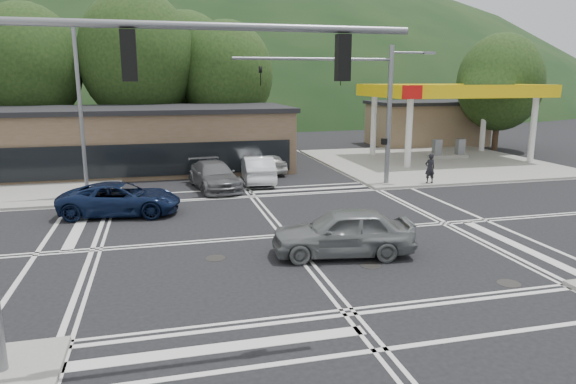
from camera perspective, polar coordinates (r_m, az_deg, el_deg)
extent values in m
plane|color=black|center=(20.67, -0.36, -4.85)|extent=(120.00, 120.00, 0.00)
cube|color=gray|center=(39.91, 15.63, 3.25)|extent=(16.00, 16.00, 0.15)
cylinder|color=silver|center=(36.43, 13.28, 6.38)|extent=(0.44, 0.44, 5.00)
cylinder|color=silver|center=(41.82, 9.49, 7.29)|extent=(0.44, 0.44, 5.00)
cylinder|color=silver|center=(41.97, 25.57, 6.27)|extent=(0.44, 0.44, 5.00)
cylinder|color=silver|center=(46.73, 20.90, 7.18)|extent=(0.44, 0.44, 5.00)
cube|color=silver|center=(41.33, 17.81, 10.70)|extent=(12.00, 8.00, 0.60)
cube|color=yellow|center=(37.99, 21.02, 10.37)|extent=(12.20, 0.25, 0.90)
cube|color=yellow|center=(44.79, 15.09, 10.96)|extent=(12.20, 0.25, 0.90)
cube|color=yellow|center=(38.52, 10.07, 11.01)|extent=(0.25, 8.20, 0.90)
cube|color=yellow|center=(44.78, 24.46, 10.29)|extent=(0.25, 8.20, 0.90)
cube|color=red|center=(35.00, 13.64, 10.73)|extent=(1.40, 0.12, 0.90)
cube|color=gray|center=(41.75, 17.36, 3.77)|extent=(3.00, 1.00, 0.30)
cube|color=slate|center=(41.14, 16.23, 4.71)|extent=(0.60, 0.50, 1.30)
cube|color=slate|center=(42.18, 18.58, 4.74)|extent=(0.60, 0.50, 1.30)
cube|color=#846B4F|center=(50.78, 15.10, 7.24)|extent=(10.00, 6.00, 3.80)
cube|color=brown|center=(36.55, -19.35, 5.24)|extent=(24.00, 8.00, 4.00)
ellipsoid|color=black|center=(109.43, -11.86, 8.99)|extent=(252.00, 126.00, 140.00)
cylinder|color=#382619|center=(44.30, -26.42, 6.35)|extent=(0.50, 0.50, 4.84)
ellipsoid|color=black|center=(44.16, -27.02, 12.45)|extent=(8.00, 8.00, 9.20)
cylinder|color=#382619|center=(43.32, -15.99, 7.34)|extent=(0.50, 0.50, 5.28)
ellipsoid|color=black|center=(43.21, -16.41, 14.17)|extent=(9.00, 9.00, 10.35)
cylinder|color=#382619|center=(43.72, -6.68, 7.20)|extent=(0.50, 0.50, 4.40)
ellipsoid|color=black|center=(43.54, -6.83, 12.84)|extent=(7.60, 7.60, 8.74)
cylinder|color=#382619|center=(47.39, -10.97, 7.73)|extent=(0.50, 0.50, 4.84)
ellipsoid|color=black|center=(47.25, -11.22, 13.45)|extent=(8.40, 8.40, 9.66)
cylinder|color=#382619|center=(48.74, 22.12, 6.65)|extent=(0.50, 0.50, 3.96)
ellipsoid|color=black|center=(48.56, 22.50, 11.19)|extent=(7.20, 7.20, 8.28)
cylinder|color=slate|center=(28.46, -22.06, 8.24)|extent=(0.20, 0.20, 9.00)
cylinder|color=slate|center=(28.53, -22.77, 16.67)|extent=(2.20, 0.12, 0.12)
cube|color=slate|center=(28.40, -20.48, 16.86)|extent=(0.60, 0.25, 0.15)
cylinder|color=slate|center=(30.33, 11.15, 8.17)|extent=(0.28, 0.28, 8.00)
cylinder|color=slate|center=(28.64, 2.99, 14.55)|extent=(9.00, 0.16, 0.16)
imported|color=black|center=(29.10, 5.86, 12.70)|extent=(0.16, 0.20, 1.00)
imported|color=black|center=(27.89, -3.08, 12.76)|extent=(0.16, 0.20, 1.00)
cylinder|color=slate|center=(30.82, 13.53, 14.83)|extent=(2.40, 0.12, 0.12)
cube|color=slate|center=(31.34, 15.38, 14.69)|extent=(0.70, 0.30, 0.15)
cube|color=black|center=(30.36, 10.62, 5.54)|extent=(0.25, 0.30, 0.35)
cylinder|color=slate|center=(11.06, -9.31, 17.75)|extent=(9.00, 0.16, 0.16)
cube|color=black|center=(10.98, -17.26, 14.26)|extent=(0.30, 0.25, 1.00)
cube|color=black|center=(11.68, 6.12, 14.60)|extent=(0.30, 0.25, 1.00)
imported|color=#0C1736|center=(24.83, -18.12, -0.73)|extent=(5.68, 3.22, 1.50)
imported|color=slate|center=(18.30, 6.11, -4.43)|extent=(5.28, 2.82, 1.71)
imported|color=silver|center=(31.11, -3.41, 2.56)|extent=(2.09, 5.05, 1.63)
imported|color=beige|center=(34.28, -2.55, 3.38)|extent=(2.42, 4.59, 1.49)
imported|color=#585A5C|center=(29.49, -8.22, 1.82)|extent=(2.93, 5.57, 1.54)
imported|color=black|center=(31.18, 15.49, 2.55)|extent=(0.66, 0.45, 1.76)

